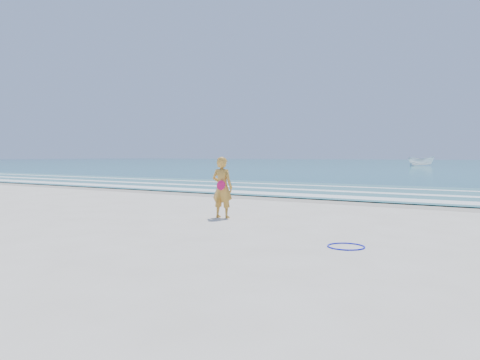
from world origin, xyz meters
The scene contains 9 objects.
ground centered at (0.00, 0.00, 0.00)m, with size 400.00×400.00×0.00m, color silver.
wet_sand centered at (0.00, 9.00, 0.00)m, with size 400.00×2.40×0.00m, color #B2A893.
shallow centered at (0.00, 14.00, 0.04)m, with size 400.00×10.00×0.01m, color #59B7AD.
foam_near centered at (0.00, 10.30, 0.05)m, with size 400.00×1.40×0.01m, color white.
foam_mid centered at (0.00, 13.20, 0.05)m, with size 400.00×0.90×0.01m, color white.
foam_far centered at (0.00, 16.50, 0.05)m, with size 400.00×0.60×0.01m, color white.
hoop centered at (4.68, 0.45, 0.01)m, with size 0.71×0.71×0.03m, color #0C13DE.
boat centered at (-8.22, 73.91, 0.83)m, with size 1.54×4.09×1.58m, color white.
woman centered at (0.30, 2.67, 0.86)m, with size 0.65×0.46×1.72m.
Camera 1 is at (7.68, -8.12, 1.75)m, focal length 35.00 mm.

